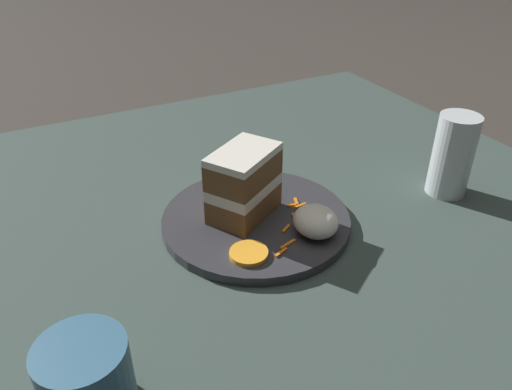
# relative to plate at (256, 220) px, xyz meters

# --- Properties ---
(ground_plane) EXTENTS (6.00, 6.00, 0.00)m
(ground_plane) POSITION_rel_plate_xyz_m (0.01, 0.06, -0.03)
(ground_plane) COLOR #38332D
(ground_plane) RESTS_ON ground
(dining_table) EXTENTS (1.06, 0.98, 0.02)m
(dining_table) POSITION_rel_plate_xyz_m (0.01, 0.06, -0.02)
(dining_table) COLOR #384742
(dining_table) RESTS_ON ground
(plate) EXTENTS (0.27, 0.27, 0.01)m
(plate) POSITION_rel_plate_xyz_m (0.00, 0.00, 0.00)
(plate) COLOR #333338
(plate) RESTS_ON dining_table
(cake_slice) EXTENTS (0.11, 0.12, 0.10)m
(cake_slice) POSITION_rel_plate_xyz_m (-0.01, -0.01, 0.06)
(cake_slice) COLOR brown
(cake_slice) RESTS_ON plate
(cream_dollop) EXTENTS (0.07, 0.06, 0.04)m
(cream_dollop) POSITION_rel_plate_xyz_m (0.08, 0.05, 0.03)
(cream_dollop) COLOR white
(cream_dollop) RESTS_ON plate
(orange_garnish) EXTENTS (0.05, 0.05, 0.01)m
(orange_garnish) POSITION_rel_plate_xyz_m (0.08, -0.05, 0.01)
(orange_garnish) COLOR orange
(orange_garnish) RESTS_ON plate
(carrot_shreds_scatter) EXTENTS (0.21, 0.12, 0.00)m
(carrot_shreds_scatter) POSITION_rel_plate_xyz_m (0.03, 0.04, 0.01)
(carrot_shreds_scatter) COLOR orange
(carrot_shreds_scatter) RESTS_ON plate
(drinking_glass) EXTENTS (0.06, 0.06, 0.13)m
(drinking_glass) POSITION_rel_plate_xyz_m (0.06, 0.32, 0.05)
(drinking_glass) COLOR silver
(drinking_glass) RESTS_ON dining_table
(coffee_mug) EXTENTS (0.08, 0.08, 0.08)m
(coffee_mug) POSITION_rel_plate_xyz_m (0.20, -0.28, 0.04)
(coffee_mug) COLOR #386684
(coffee_mug) RESTS_ON dining_table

